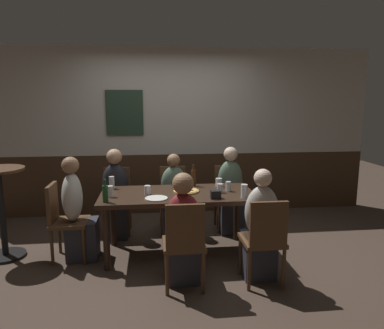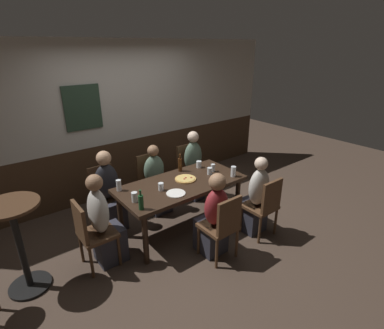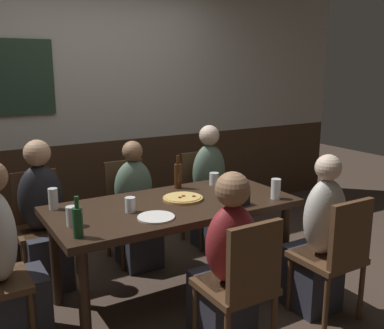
{
  "view_description": "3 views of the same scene",
  "coord_description": "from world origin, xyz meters",
  "px_view_note": "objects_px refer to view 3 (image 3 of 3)",
  "views": [
    {
      "loc": [
        -0.29,
        -4.04,
        1.8
      ],
      "look_at": [
        0.16,
        -0.03,
        1.08
      ],
      "focal_mm": 33.79,
      "sensor_mm": 36.0,
      "label": 1
    },
    {
      "loc": [
        -2.15,
        -2.98,
        2.51
      ],
      "look_at": [
        0.24,
        0.06,
        0.93
      ],
      "focal_mm": 27.61,
      "sensor_mm": 36.0,
      "label": 2
    },
    {
      "loc": [
        -1.45,
        -2.69,
        1.72
      ],
      "look_at": [
        0.2,
        0.08,
        0.99
      ],
      "focal_mm": 41.21,
      "sensor_mm": 36.0,
      "label": 3
    }
  ],
  "objects_px": {
    "pizza": "(183,198)",
    "highball_clear": "(231,189)",
    "chair_right_far": "(202,192)",
    "person_mid_near": "(226,273)",
    "pint_glass_amber": "(130,206)",
    "dining_table": "(173,214)",
    "beer_bottle_green": "(78,221)",
    "condiment_caddy": "(240,199)",
    "pint_glass_pale": "(214,180)",
    "beer_bottle_brown": "(178,175)",
    "person_right_near": "(317,247)",
    "chair_left_far": "(39,220)",
    "pint_glass_stout": "(53,200)",
    "person_head_west": "(9,270)",
    "person_right_far": "(211,196)",
    "plate_white_large": "(156,217)",
    "beer_glass_tall": "(276,190)",
    "chair_mid_near": "(242,281)",
    "person_mid_far": "(137,214)",
    "beer_glass_half": "(238,185)",
    "tumbler_water": "(72,217)",
    "person_left_far": "(44,226)",
    "chair_right_near": "(336,253)",
    "chair_mid_far": "(129,204)"
  },
  "relations": [
    {
      "from": "pizza",
      "to": "highball_clear",
      "type": "relative_size",
      "value": 2.89
    },
    {
      "from": "chair_right_far",
      "to": "pizza",
      "type": "height_order",
      "value": "chair_right_far"
    },
    {
      "from": "person_mid_near",
      "to": "pint_glass_amber",
      "type": "distance_m",
      "value": 0.79
    },
    {
      "from": "dining_table",
      "to": "chair_right_far",
      "type": "relative_size",
      "value": 2.01
    },
    {
      "from": "beer_bottle_green",
      "to": "condiment_caddy",
      "type": "bearing_deg",
      "value": 0.61
    },
    {
      "from": "pint_glass_pale",
      "to": "beer_bottle_brown",
      "type": "bearing_deg",
      "value": 168.15
    },
    {
      "from": "dining_table",
      "to": "person_right_near",
      "type": "relative_size",
      "value": 1.55
    },
    {
      "from": "chair_left_far",
      "to": "pint_glass_stout",
      "type": "height_order",
      "value": "pint_glass_stout"
    },
    {
      "from": "person_mid_near",
      "to": "person_head_west",
      "type": "relative_size",
      "value": 0.95
    },
    {
      "from": "dining_table",
      "to": "person_right_near",
      "type": "height_order",
      "value": "person_right_near"
    },
    {
      "from": "pint_glass_pale",
      "to": "person_head_west",
      "type": "bearing_deg",
      "value": -171.04
    },
    {
      "from": "person_right_far",
      "to": "plate_white_large",
      "type": "distance_m",
      "value": 1.39
    },
    {
      "from": "chair_right_far",
      "to": "beer_glass_tall",
      "type": "bearing_deg",
      "value": -93.51
    },
    {
      "from": "chair_right_far",
      "to": "beer_bottle_brown",
      "type": "bearing_deg",
      "value": -137.53
    },
    {
      "from": "chair_mid_near",
      "to": "person_right_far",
      "type": "distance_m",
      "value": 1.7
    },
    {
      "from": "person_mid_far",
      "to": "person_right_near",
      "type": "bearing_deg",
      "value": -59.96
    },
    {
      "from": "beer_glass_half",
      "to": "chair_mid_near",
      "type": "bearing_deg",
      "value": -125.06
    },
    {
      "from": "beer_bottle_brown",
      "to": "condiment_caddy",
      "type": "xyz_separation_m",
      "value": [
        0.17,
        -0.61,
        -0.06
      ]
    },
    {
      "from": "pint_glass_amber",
      "to": "beer_bottle_green",
      "type": "distance_m",
      "value": 0.51
    },
    {
      "from": "chair_mid_near",
      "to": "person_head_west",
      "type": "height_order",
      "value": "person_head_west"
    },
    {
      "from": "person_head_west",
      "to": "pint_glass_stout",
      "type": "distance_m",
      "value": 0.56
    },
    {
      "from": "person_right_far",
      "to": "person_right_near",
      "type": "bearing_deg",
      "value": -90.0
    },
    {
      "from": "tumbler_water",
      "to": "pint_glass_stout",
      "type": "bearing_deg",
      "value": 92.86
    },
    {
      "from": "person_left_far",
      "to": "beer_bottle_green",
      "type": "distance_m",
      "value": 1.03
    },
    {
      "from": "person_head_west",
      "to": "person_mid_near",
      "type": "bearing_deg",
      "value": -30.61
    },
    {
      "from": "chair_right_near",
      "to": "chair_mid_far",
      "type": "distance_m",
      "value": 1.85
    },
    {
      "from": "beer_bottle_brown",
      "to": "person_head_west",
      "type": "bearing_deg",
      "value": -166.45
    },
    {
      "from": "person_left_far",
      "to": "condiment_caddy",
      "type": "xyz_separation_m",
      "value": [
        1.17,
        -0.95,
        0.29
      ]
    },
    {
      "from": "person_head_west",
      "to": "highball_clear",
      "type": "xyz_separation_m",
      "value": [
        1.63,
        -0.03,
        0.29
      ]
    },
    {
      "from": "tumbler_water",
      "to": "beer_bottle_green",
      "type": "relative_size",
      "value": 0.5
    },
    {
      "from": "chair_mid_far",
      "to": "beer_glass_half",
      "type": "height_order",
      "value": "chair_mid_far"
    },
    {
      "from": "person_right_far",
      "to": "pizza",
      "type": "relative_size",
      "value": 3.91
    },
    {
      "from": "person_mid_far",
      "to": "beer_bottle_green",
      "type": "bearing_deg",
      "value": -129.04
    },
    {
      "from": "chair_mid_far",
      "to": "chair_mid_near",
      "type": "height_order",
      "value": "same"
    },
    {
      "from": "person_mid_near",
      "to": "plate_white_large",
      "type": "relative_size",
      "value": 4.58
    },
    {
      "from": "chair_mid_near",
      "to": "person_left_far",
      "type": "bearing_deg",
      "value": 117.23
    },
    {
      "from": "person_right_near",
      "to": "pint_glass_amber",
      "type": "relative_size",
      "value": 11.06
    },
    {
      "from": "pint_glass_amber",
      "to": "plate_white_large",
      "type": "height_order",
      "value": "pint_glass_amber"
    },
    {
      "from": "pint_glass_pale",
      "to": "condiment_caddy",
      "type": "xyz_separation_m",
      "value": [
        -0.14,
        -0.54,
        0.0
      ]
    },
    {
      "from": "chair_mid_far",
      "to": "person_mid_near",
      "type": "distance_m",
      "value": 1.51
    },
    {
      "from": "person_right_far",
      "to": "pint_glass_stout",
      "type": "bearing_deg",
      "value": -166.56
    },
    {
      "from": "pint_glass_amber",
      "to": "chair_right_far",
      "type": "bearing_deg",
      "value": 37.58
    },
    {
      "from": "chair_mid_near",
      "to": "chair_left_far",
      "type": "relative_size",
      "value": 1.0
    },
    {
      "from": "person_mid_far",
      "to": "highball_clear",
      "type": "xyz_separation_m",
      "value": [
        0.49,
        -0.71,
        0.33
      ]
    },
    {
      "from": "chair_mid_far",
      "to": "pint_glass_pale",
      "type": "distance_m",
      "value": 0.83
    },
    {
      "from": "pint_glass_pale",
      "to": "highball_clear",
      "type": "bearing_deg",
      "value": -98.0
    },
    {
      "from": "chair_mid_far",
      "to": "pint_glass_amber",
      "type": "height_order",
      "value": "chair_mid_far"
    },
    {
      "from": "pizza",
      "to": "beer_glass_half",
      "type": "height_order",
      "value": "beer_glass_half"
    },
    {
      "from": "tumbler_water",
      "to": "chair_mid_near",
      "type": "bearing_deg",
      "value": -44.78
    },
    {
      "from": "pint_glass_pale",
      "to": "person_left_far",
      "type": "bearing_deg",
      "value": 162.53
    }
  ]
}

